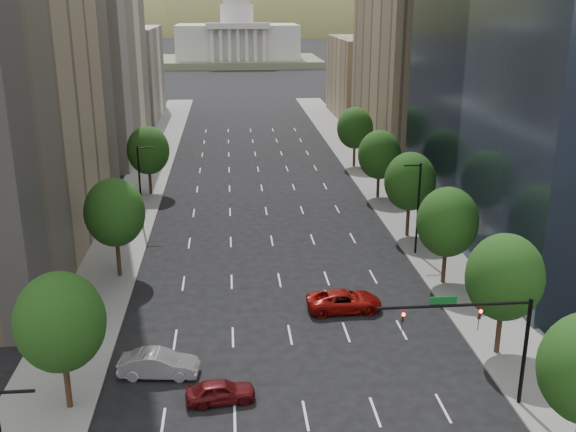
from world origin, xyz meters
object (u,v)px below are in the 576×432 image
object	(u,v)px
car_maroon	(220,391)
car_red_far	(344,301)
capitol	(237,41)
car_silver	(159,364)
traffic_signal	(487,330)

from	to	relation	value
car_maroon	car_red_far	bearing A→B (deg)	-46.29
car_maroon	car_red_far	distance (m)	15.16
capitol	car_maroon	bearing A→B (deg)	-91.32
capitol	car_maroon	world-z (taller)	capitol
car_maroon	car_silver	size ratio (longest dim) A/B	0.82
car_maroon	car_red_far	world-z (taller)	car_red_far
traffic_signal	car_red_far	xyz separation A→B (m)	(-5.91, 13.63, -4.35)
capitol	car_silver	world-z (taller)	capitol
traffic_signal	car_maroon	distance (m)	16.27
car_maroon	car_silver	bearing A→B (deg)	43.27
car_red_far	traffic_signal	bearing A→B (deg)	-159.00
car_maroon	capitol	bearing A→B (deg)	-8.25
capitol	car_silver	distance (m)	214.80
traffic_signal	car_maroon	xyz separation A→B (m)	(-15.53, 1.91, -4.45)
traffic_signal	car_red_far	bearing A→B (deg)	113.45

